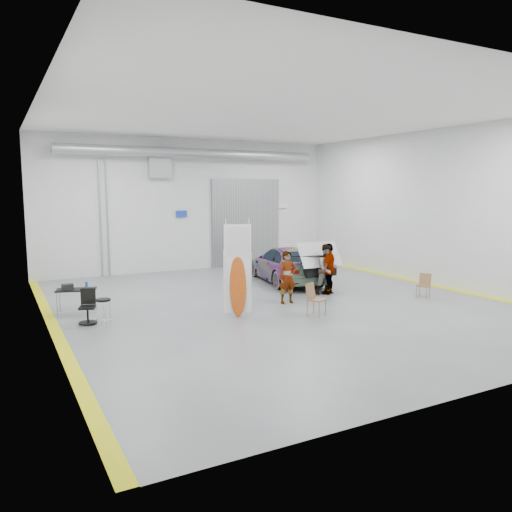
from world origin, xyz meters
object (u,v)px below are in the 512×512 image
person_b (327,269)px  person_c (329,269)px  folding_chair_far (423,290)px  folding_chair_near (316,306)px  person_a (287,277)px  office_chair (87,309)px  surfboard_display (241,277)px  sedan_car (286,264)px  shop_stool (104,313)px  work_table (74,289)px

person_b → person_c: 0.06m
folding_chair_far → folding_chair_near: bearing=-111.7°
person_a → office_chair: bearing=177.1°
surfboard_display → person_a: bearing=42.7°
person_b → folding_chair_far: size_ratio=2.17×
person_b → surfboard_display: (-4.09, -1.36, 0.26)m
folding_chair_near → sedan_car: bearing=40.9°
shop_stool → office_chair: bearing=117.1°
office_chair → person_b: bearing=19.4°
person_b → folding_chair_near: size_ratio=1.87×
folding_chair_near → work_table: size_ratio=0.76×
folding_chair_near → folding_chair_far: size_ratio=1.16×
sedan_car → shop_stool: (-7.85, -3.50, -0.32)m
person_a → person_c: (2.06, 0.56, 0.05)m
surfboard_display → office_chair: surfboard_display is taller
folding_chair_near → office_chair: 6.51m
person_c → folding_chair_far: person_c is taller
folding_chair_far → office_chair: bearing=-126.1°
sedan_car → folding_chair_near: 5.56m
sedan_car → shop_stool: size_ratio=6.24×
shop_stool → person_c: bearing=5.4°
folding_chair_near → shop_stool: folding_chair_near is taller
sedan_car → office_chair: 8.67m
sedan_car → person_a: size_ratio=2.84×
person_c → work_table: (-8.41, 1.33, -0.19)m
person_c → work_table: size_ratio=1.45×
person_a → folding_chair_far: 4.82m
folding_chair_near → shop_stool: 6.00m
person_a → folding_chair_near: 1.91m
sedan_car → office_chair: size_ratio=5.17×
person_a → office_chair: size_ratio=1.82×
surfboard_display → shop_stool: size_ratio=3.65×
person_a → surfboard_display: 2.25m
office_chair → person_a: bearing=14.4°
surfboard_display → folding_chair_far: surfboard_display is taller
folding_chair_near → shop_stool: (-5.77, 1.64, 0.09)m
person_c → folding_chair_near: size_ratio=1.90×
sedan_car → person_b: bearing=101.3°
folding_chair_far → office_chair: (-10.76, 1.93, 0.16)m
person_c → surfboard_display: bearing=-18.1°
office_chair → shop_stool: bearing=-44.3°
person_c → sedan_car: bearing=-124.1°
folding_chair_near → office_chair: (-6.09, 2.28, 0.12)m
work_table → folding_chair_far: bearing=-17.2°
person_b → work_table: (-8.35, 1.33, -0.18)m
work_table → office_chair: size_ratio=1.32×
office_chair → surfboard_display: bearing=1.7°
person_a → person_c: size_ratio=0.95×
work_table → sedan_car: bearing=9.7°
surfboard_display → folding_chair_far: 6.73m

